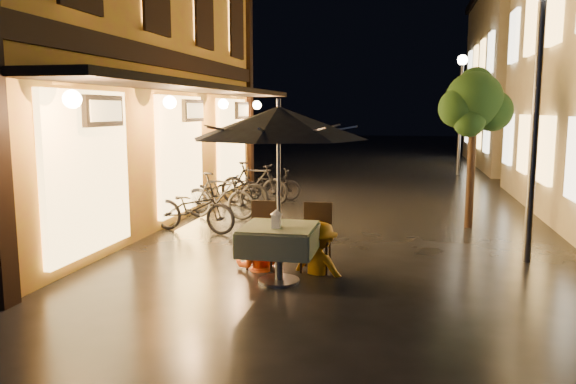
% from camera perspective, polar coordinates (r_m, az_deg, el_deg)
% --- Properties ---
extents(ground, '(90.00, 90.00, 0.00)m').
position_cam_1_polar(ground, '(7.40, 2.49, -9.89)').
color(ground, black).
rests_on(ground, ground).
extents(west_building, '(5.90, 11.40, 7.40)m').
position_cam_1_polar(west_building, '(12.99, -20.74, 13.99)').
color(west_building, '#D4853E').
rests_on(west_building, ground).
extents(east_building_far, '(7.30, 10.30, 7.30)m').
position_cam_1_polar(east_building_far, '(25.77, 26.59, 10.47)').
color(east_building_far, beige).
rests_on(east_building_far, ground).
extents(street_tree, '(1.43, 1.20, 3.15)m').
position_cam_1_polar(street_tree, '(11.52, 18.44, 8.44)').
color(street_tree, black).
rests_on(street_tree, ground).
extents(streetlamp_near, '(0.36, 0.36, 4.23)m').
position_cam_1_polar(streetlamp_near, '(9.15, 24.10, 11.40)').
color(streetlamp_near, '#59595E').
rests_on(streetlamp_near, ground).
extents(streetlamp_far, '(0.36, 0.36, 4.23)m').
position_cam_1_polar(streetlamp_far, '(21.03, 17.18, 9.62)').
color(streetlamp_far, '#59595E').
rests_on(streetlamp_far, ground).
extents(cafe_table, '(0.99, 0.99, 0.78)m').
position_cam_1_polar(cafe_table, '(7.56, -0.94, -4.88)').
color(cafe_table, '#59595E').
rests_on(cafe_table, ground).
extents(patio_umbrella, '(2.34, 2.34, 2.46)m').
position_cam_1_polar(patio_umbrella, '(7.36, -0.97, 7.04)').
color(patio_umbrella, '#59595E').
rests_on(patio_umbrella, ground).
extents(cafe_chair_left, '(0.42, 0.42, 0.97)m').
position_cam_1_polar(cafe_chair_left, '(8.36, -2.50, -3.94)').
color(cafe_chair_left, black).
rests_on(cafe_chair_left, ground).
extents(cafe_chair_right, '(0.42, 0.42, 0.97)m').
position_cam_1_polar(cafe_chair_right, '(8.20, 2.94, -4.18)').
color(cafe_chair_right, black).
rests_on(cafe_chair_right, ground).
extents(table_lantern, '(0.16, 0.16, 0.25)m').
position_cam_1_polar(table_lantern, '(7.34, -1.21, -2.63)').
color(table_lantern, white).
rests_on(table_lantern, cafe_table).
extents(person_orange, '(0.75, 0.63, 1.37)m').
position_cam_1_polar(person_orange, '(8.20, -3.09, -3.12)').
color(person_orange, '#F45619').
rests_on(person_orange, ground).
extents(person_yellow, '(1.06, 0.82, 1.44)m').
position_cam_1_polar(person_yellow, '(7.99, 3.24, -3.19)').
color(person_yellow, orange).
rests_on(person_yellow, ground).
extents(bicycle_0, '(1.85, 0.91, 0.93)m').
position_cam_1_polar(bicycle_0, '(10.82, -9.56, -1.63)').
color(bicycle_0, black).
rests_on(bicycle_0, ground).
extents(bicycle_1, '(1.70, 0.66, 0.99)m').
position_cam_1_polar(bicycle_1, '(12.06, -6.99, -0.39)').
color(bicycle_1, black).
rests_on(bicycle_1, ground).
extents(bicycle_2, '(2.03, 1.19, 1.01)m').
position_cam_1_polar(bicycle_2, '(12.82, -6.31, 0.17)').
color(bicycle_2, black).
rests_on(bicycle_2, ground).
extents(bicycle_3, '(1.81, 0.71, 1.06)m').
position_cam_1_polar(bicycle_3, '(13.73, -3.47, 0.86)').
color(bicycle_3, black).
rests_on(bicycle_3, ground).
extents(bicycle_4, '(1.65, 1.14, 0.82)m').
position_cam_1_polar(bicycle_4, '(14.27, -1.80, 0.67)').
color(bicycle_4, black).
rests_on(bicycle_4, ground).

